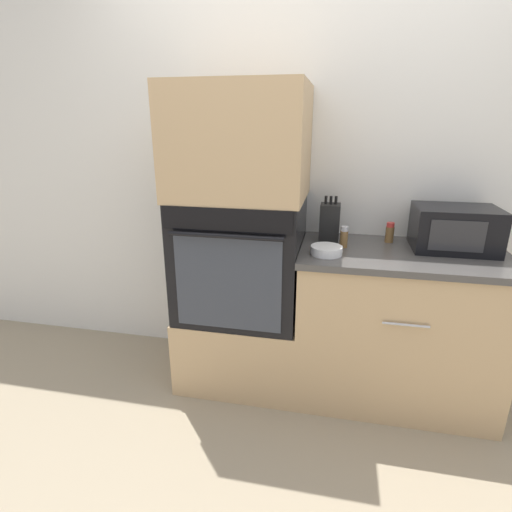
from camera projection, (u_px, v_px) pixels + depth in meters
name	position (u px, v px, depth m)	size (l,w,h in m)	color
ground_plane	(292.00, 412.00, 2.23)	(12.00, 12.00, 0.00)	gray
wall_back	(311.00, 172.00, 2.42)	(8.00, 0.05, 2.50)	silver
oven_cabinet_base	(242.00, 342.00, 2.51)	(0.71, 0.60, 0.45)	tan
wall_oven	(241.00, 256.00, 2.32)	(0.69, 0.64, 0.69)	black
oven_cabinet_upper	(240.00, 142.00, 2.12)	(0.71, 0.60, 0.59)	tan
counter_unit	(394.00, 325.00, 2.26)	(1.09, 0.63, 0.89)	tan
microwave	(455.00, 229.00, 2.12)	(0.42, 0.31, 0.23)	black
knife_block	(330.00, 222.00, 2.28)	(0.11, 0.11, 0.26)	black
bowl	(326.00, 250.00, 2.07)	(0.16, 0.16, 0.04)	white
condiment_jar_near	(390.00, 233.00, 2.27)	(0.05, 0.05, 0.11)	brown
condiment_jar_mid	(344.00, 237.00, 2.18)	(0.04, 0.04, 0.12)	brown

